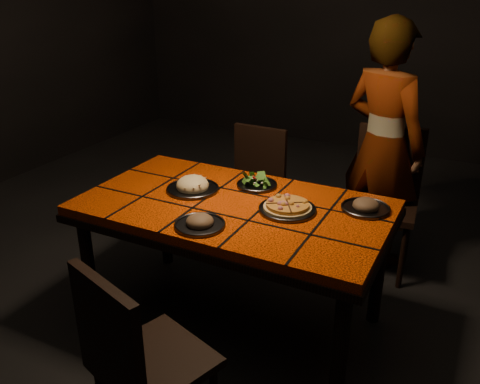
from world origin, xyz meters
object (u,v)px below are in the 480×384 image
at_px(chair_far_right, 385,190).
at_px(plate_pizza, 287,208).
at_px(chair_far_left, 253,182).
at_px(plate_pasta, 193,186).
at_px(dining_table, 234,217).
at_px(diner, 383,146).
at_px(chair_near, 135,356).

bearing_deg(chair_far_right, plate_pizza, -112.33).
relative_size(chair_far_left, plate_pasta, 3.01).
bearing_deg(plate_pasta, dining_table, -9.74).
distance_m(dining_table, diner, 1.24).
bearing_deg(plate_pasta, chair_near, -70.33).
distance_m(chair_far_right, plate_pasta, 1.33).
xyz_separation_m(chair_far_right, diner, (-0.06, 0.09, 0.27)).
distance_m(diner, plate_pasta, 1.34).
bearing_deg(chair_far_right, dining_table, -125.23).
bearing_deg(plate_pizza, chair_far_right, 73.00).
relative_size(chair_near, chair_far_right, 0.94).
xyz_separation_m(chair_far_right, plate_pizza, (-0.30, -0.98, 0.22)).
xyz_separation_m(chair_near, plate_pizza, (0.21, 1.01, 0.25)).
relative_size(chair_far_left, plate_pizza, 2.60).
relative_size(plate_pizza, plate_pasta, 1.16).
xyz_separation_m(plate_pizza, plate_pasta, (-0.57, 0.01, 0.01)).
bearing_deg(chair_far_right, chair_far_left, -174.79).
height_order(chair_near, plate_pasta, chair_near).
bearing_deg(plate_pizza, diner, 77.47).
xyz_separation_m(chair_near, chair_far_right, (0.51, 1.99, 0.03)).
height_order(chair_near, plate_pizza, chair_near).
distance_m(dining_table, plate_pizza, 0.31).
height_order(chair_near, chair_far_left, chair_near).
distance_m(chair_near, plate_pizza, 1.06).
xyz_separation_m(chair_far_right, plate_pasta, (-0.87, -0.98, 0.23)).
xyz_separation_m(chair_near, plate_pasta, (-0.36, 1.02, 0.26)).
distance_m(chair_far_left, diner, 0.91).
relative_size(dining_table, plate_pizza, 4.79).
xyz_separation_m(dining_table, chair_far_right, (0.59, 1.02, -0.12)).
relative_size(diner, plate_pizza, 4.85).
distance_m(chair_far_left, plate_pasta, 0.86).
bearing_deg(dining_table, plate_pizza, 7.91).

